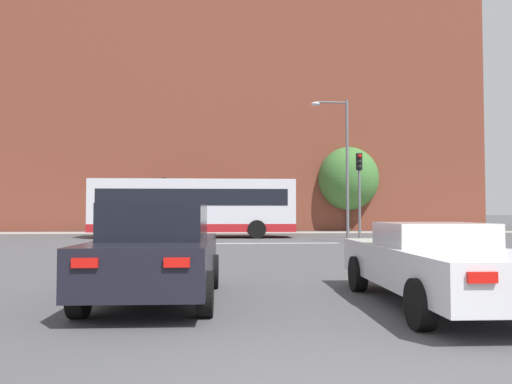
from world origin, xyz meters
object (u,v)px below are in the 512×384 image
car_saloon_left (157,252)px  street_lamp_junction (341,154)px  bus_crossing_lead (194,207)px  traffic_light_near_right (359,182)px  traffic_light_far_left (164,195)px  pedestrian_waiting (151,218)px  car_roadster_right (436,263)px

car_saloon_left → street_lamp_junction: 20.66m
bus_crossing_lead → street_lamp_junction: size_ratio=1.46×
traffic_light_near_right → traffic_light_far_left: bearing=133.5°
car_saloon_left → traffic_light_near_right: bearing=64.1°
bus_crossing_lead → pedestrian_waiting: bus_crossing_lead is taller
bus_crossing_lead → traffic_light_near_right: size_ratio=2.66×
bus_crossing_lead → traffic_light_far_left: (-2.42, 6.07, 0.82)m
street_lamp_junction → pedestrian_waiting: (-11.46, 6.96, -3.63)m
traffic_light_near_right → pedestrian_waiting: (-11.39, 10.98, -1.82)m
traffic_light_far_left → traffic_light_near_right: 15.30m
traffic_light_far_left → traffic_light_near_right: bearing=-46.5°
car_roadster_right → street_lamp_junction: size_ratio=0.64×
traffic_light_far_left → traffic_light_near_right: size_ratio=0.90×
car_saloon_left → pedestrian_waiting: size_ratio=2.46×
bus_crossing_lead → pedestrian_waiting: (-3.28, 5.94, -0.72)m
car_roadster_right → traffic_light_far_left: size_ratio=1.30×
street_lamp_junction → car_saloon_left: bearing=-111.6°
car_saloon_left → bus_crossing_lead: (-0.71, 19.89, 0.95)m
street_lamp_junction → pedestrian_waiting: size_ratio=4.44×
traffic_light_far_left → street_lamp_junction: 12.92m
street_lamp_junction → pedestrian_waiting: bearing=148.7°
car_roadster_right → traffic_light_far_left: bearing=106.1°
car_saloon_left → pedestrian_waiting: pedestrian_waiting is taller
bus_crossing_lead → pedestrian_waiting: bearing=-151.1°
car_roadster_right → traffic_light_near_right: (3.00, 15.58, 2.17)m
car_saloon_left → car_roadster_right: (4.39, -0.72, -0.13)m
car_roadster_right → bus_crossing_lead: 21.26m
traffic_light_near_right → pedestrian_waiting: 15.92m
traffic_light_far_left → traffic_light_near_right: traffic_light_near_right is taller
car_saloon_left → car_roadster_right: size_ratio=0.87×
car_saloon_left → street_lamp_junction: street_lamp_junction is taller
car_roadster_right → pedestrian_waiting: 27.85m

